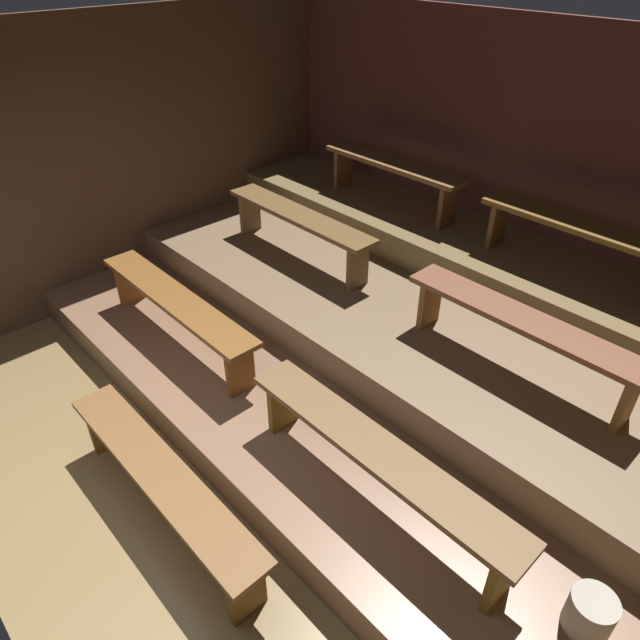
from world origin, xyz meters
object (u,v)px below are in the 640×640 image
Objects in this scene: bench_lower_right at (377,458)px; bench_middle_right at (522,328)px; bench_floor_center at (162,480)px; bench_upper_left at (393,171)px; bench_upper_right at (578,234)px; pail_lower at (590,614)px; bench_middle_left at (299,222)px; bench_lower_left at (176,305)px.

bench_lower_right is 1.10× the size of bench_middle_right.
bench_lower_right reaches higher than bench_floor_center.
bench_upper_left is at bearing 108.33° from bench_floor_center.
bench_middle_right is 1.10× the size of bench_upper_right.
bench_upper_right is 6.88× the size of pail_lower.
bench_middle_right is at bearing 87.83° from bench_lower_right.
bench_lower_left is at bearing -87.83° from bench_middle_left.
bench_upper_left reaches higher than bench_lower_right.
bench_lower_right is at bearing -31.51° from bench_middle_left.
bench_floor_center is 1.41m from bench_lower_right.
bench_floor_center is 1.09× the size of bench_middle_left.
bench_floor_center is at bearing -60.19° from bench_middle_left.
bench_lower_right is 2.81m from bench_middle_left.
bench_lower_right is at bearing 0.00° from bench_lower_left.
bench_upper_right is (2.01, 0.00, 0.00)m from bench_upper_left.
bench_middle_left is at bearing 92.17° from bench_lower_left.
bench_floor_center is 0.99× the size of bench_lower_left.
bench_lower_right is 1.36m from pail_lower.
bench_upper_right is at bearing 0.00° from bench_upper_left.
bench_lower_right is 1.10× the size of bench_middle_left.
bench_middle_right is (2.44, 0.00, 0.00)m from bench_middle_left.
bench_lower_left is at bearing -176.63° from pail_lower.
bench_lower_left is 1.22× the size of bench_upper_right.
bench_middle_right is (0.06, 1.46, 0.30)m from bench_lower_right.
bench_floor_center is at bearing -35.70° from bench_lower_left.
bench_middle_left is at bearing 148.49° from bench_lower_right.
bench_floor_center is 3.73m from bench_upper_right.
bench_upper_right is at bearing 76.59° from bench_floor_center.
pail_lower is at bearing 26.79° from bench_floor_center.
bench_upper_left is at bearing 180.00° from bench_upper_right.
bench_floor_center is at bearing -136.35° from bench_lower_right.
bench_floor_center is 2.59m from pail_lower.
bench_middle_left is 3.94m from pail_lower.
bench_middle_right is 1.85m from pail_lower.
bench_lower_left is at bearing -93.53° from bench_upper_left.
bench_middle_left is (-0.06, 1.46, 0.30)m from bench_lower_left.
bench_lower_left is (-1.33, 0.95, 0.30)m from bench_floor_center.
bench_middle_right is at bearing -79.11° from bench_upper_right.
bench_lower_right is at bearing -86.47° from bench_upper_right.
bench_middle_right is at bearing -26.59° from bench_upper_left.
bench_middle_right is at bearing 66.39° from bench_floor_center.
bench_middle_right is at bearing 135.27° from pail_lower.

